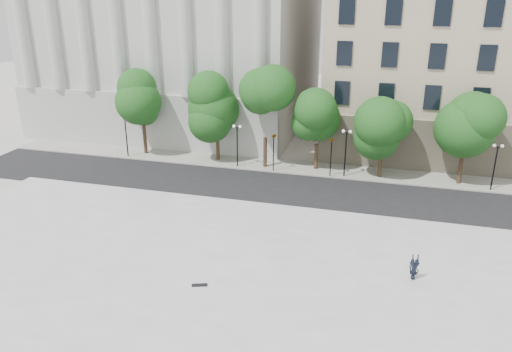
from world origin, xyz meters
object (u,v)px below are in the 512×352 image
object	(u,v)px
skateboard	(199,285)
traffic_light_west	(274,134)
person_lying	(413,276)
traffic_light_east	(332,139)

from	to	relation	value
skateboard	traffic_light_west	bearing A→B (deg)	72.46
person_lying	skateboard	size ratio (longest dim) A/B	1.82
traffic_light_west	traffic_light_east	world-z (taller)	traffic_light_west
traffic_light_east	skateboard	world-z (taller)	traffic_light_east
traffic_light_west	traffic_light_east	distance (m)	5.35
person_lying	skateboard	xyz separation A→B (m)	(-11.66, -3.92, -0.17)
traffic_light_east	skateboard	xyz separation A→B (m)	(-4.72, -20.55, -3.12)
traffic_light_west	traffic_light_east	xyz separation A→B (m)	(5.35, 0.00, -0.04)
traffic_light_west	person_lying	xyz separation A→B (m)	(12.29, -16.64, -2.98)
traffic_light_east	person_lying	world-z (taller)	traffic_light_east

